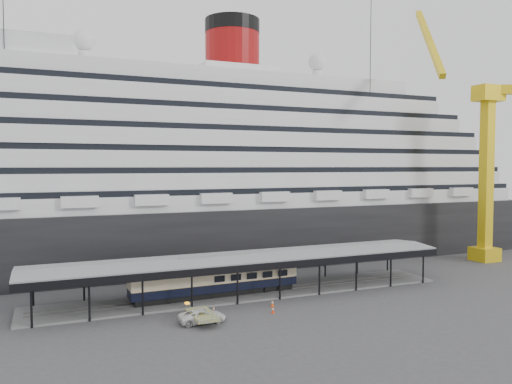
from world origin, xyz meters
The scene contains 9 objects.
ground centered at (0.00, 0.00, 0.00)m, with size 200.00×200.00×0.00m, color #3D3D3F.
cruise_ship centered at (0.05, 32.00, 18.35)m, with size 130.00×30.00×43.90m.
platform_canopy centered at (0.00, 5.00, 2.36)m, with size 56.00×9.18×5.30m.
crane_yellow centered at (47.06, 10.54, 19.96)m, with size 23.83×18.78×47.60m.
port_truck centered at (-8.99, -4.36, 0.72)m, with size 2.38×5.16×1.43m, color silver.
pullman_carriage centered at (-4.30, 5.00, 2.65)m, with size 22.32×3.63×21.83m.
traffic_cone_left centered at (-6.62, -1.09, 0.34)m, with size 0.38×0.38×0.69m.
traffic_cone_mid centered at (-0.44, -4.16, 0.39)m, with size 0.43×0.43×0.78m.
traffic_cone_right centered at (0.65, -1.69, 0.42)m, with size 0.48×0.48×0.85m.
Camera 1 is at (-24.39, -55.69, 17.01)m, focal length 35.00 mm.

